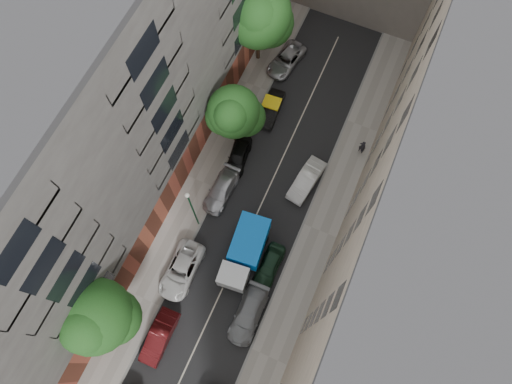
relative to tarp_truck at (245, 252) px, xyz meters
The scene contains 21 objects.
ground 4.82m from the tarp_truck, 97.55° to the left, with size 120.00×120.00×0.00m, color #4C4C49.
road_surface 4.81m from the tarp_truck, 97.55° to the left, with size 8.00×44.00×0.02m, color black.
sidewalk_left 7.74m from the tarp_truck, 143.41° to the left, with size 3.00×44.00×0.15m, color gray.
sidewalk_right 6.83m from the tarp_truck, 42.74° to the left, with size 3.00×44.00×0.15m, color gray.
building_left 15.06m from the tarp_truck, 158.67° to the left, with size 8.00×44.00×20.00m, color #474442.
building_right 14.16m from the tarp_truck, 23.53° to the left, with size 8.00×44.00×20.00m, color #C3AE97.
tarp_truck is the anchor object (origin of this frame).
car_left_1 9.25m from the tarp_truck, 111.66° to the right, with size 1.53×4.38×1.44m, color #490E10.
car_left_2 5.39m from the tarp_truck, 142.08° to the right, with size 2.35×5.09×1.42m, color silver.
car_left_3 6.09m from the tarp_truck, 134.14° to the left, with size 1.86×4.58×1.33m, color #B7B7BC.
car_left_4 9.01m from the tarp_truck, 117.91° to the left, with size 1.63×4.04×1.38m, color black.
car_left_5 13.98m from the tarp_truck, 104.11° to the left, with size 1.43×4.10×1.35m, color black.
car_left_6 19.60m from the tarp_truck, 102.38° to the left, with size 2.18×4.72×1.31m, color #B5B5BA.
car_right_1 4.87m from the tarp_truck, 62.75° to the right, with size 2.01×4.95×1.44m, color slate.
car_right_2 2.36m from the tarp_truck, ahead, with size 1.59×3.95×1.35m, color black.
car_right_3 8.46m from the tarp_truck, 74.86° to the left, with size 1.58×4.52×1.49m, color silver.
tree_near 12.10m from the tarp_truck, 126.87° to the right, with size 5.45×5.20×8.45m.
tree_mid 11.23m from the tarp_truck, 118.45° to the left, with size 4.83×4.48×7.21m.
tree_far 20.27m from the tarp_truck, 110.40° to the left, with size 6.06×5.90×8.80m.
lamp_post 5.69m from the tarp_truck, 168.84° to the left, with size 0.36×0.36×7.05m.
pedestrian 14.16m from the tarp_truck, 66.67° to the left, with size 0.63×0.42×1.74m, color black.
Camera 1 is at (4.85, -11.99, 37.42)m, focal length 32.00 mm.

